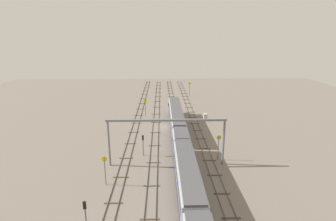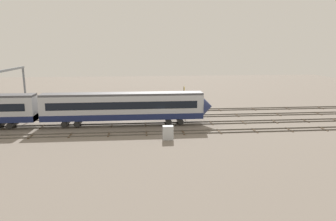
% 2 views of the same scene
% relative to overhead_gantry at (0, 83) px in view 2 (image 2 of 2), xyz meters
% --- Properties ---
extents(ground_plane, '(149.48, 149.48, 0.00)m').
position_rel_overhead_gantry_xyz_m(ground_plane, '(19.23, -0.17, -6.33)').
color(ground_plane, slate).
extents(track_near_foreground, '(133.48, 2.40, 0.16)m').
position_rel_overhead_gantry_xyz_m(track_near_foreground, '(19.23, -7.63, -6.26)').
color(track_near_foreground, '#59544C').
rests_on(track_near_foreground, ground).
extents(track_with_train, '(133.48, 2.40, 0.16)m').
position_rel_overhead_gantry_xyz_m(track_with_train, '(19.23, -2.66, -6.26)').
color(track_with_train, '#59544C').
rests_on(track_with_train, ground).
extents(track_middle, '(133.48, 2.40, 0.16)m').
position_rel_overhead_gantry_xyz_m(track_middle, '(19.23, 2.32, -6.26)').
color(track_middle, '#59544C').
rests_on(track_middle, ground).
extents(track_second_far, '(133.48, 2.40, 0.16)m').
position_rel_overhead_gantry_xyz_m(track_second_far, '(19.23, 7.29, -6.26)').
color(track_second_far, '#59544C').
rests_on(track_second_far, ground).
extents(overhead_gantry, '(0.40, 19.99, 8.24)m').
position_rel_overhead_gantry_xyz_m(overhead_gantry, '(0.00, 0.00, 0.00)').
color(overhead_gantry, slate).
rests_on(overhead_gantry, ground).
extents(speed_sign_near_foreground, '(0.14, 0.91, 4.85)m').
position_rel_overhead_gantry_xyz_m(speed_sign_near_foreground, '(28.85, 5.29, -3.16)').
color(speed_sign_near_foreground, '#4C4C51').
rests_on(speed_sign_near_foreground, ground).
extents(signal_light_trackside_approach, '(0.31, 0.32, 4.01)m').
position_rel_overhead_gantry_xyz_m(signal_light_trackside_approach, '(3.70, 4.25, -3.68)').
color(signal_light_trackside_approach, '#4C4C51').
rests_on(signal_light_trackside_approach, ground).
extents(relay_cabinet, '(1.38, 0.81, 1.80)m').
position_rel_overhead_gantry_xyz_m(relay_cabinet, '(24.51, -10.64, -5.42)').
color(relay_cabinet, '#B2B7BC').
rests_on(relay_cabinet, ground).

